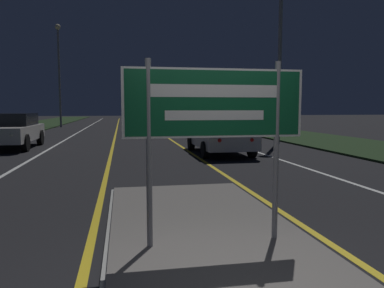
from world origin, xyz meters
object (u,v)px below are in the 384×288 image
(streetlight_left_far, at_px, (59,64))
(car_receding_2, at_px, (161,117))
(streetlight_right_near, at_px, (281,21))
(highway_sign, at_px, (215,112))
(car_receding_1, at_px, (177,122))
(car_approaching_0, at_px, (14,130))
(car_receding_0, at_px, (220,134))

(streetlight_left_far, bearing_deg, car_receding_2, 17.10)
(streetlight_right_near, xyz_separation_m, car_receding_2, (-3.69, 21.25, -5.20))
(highway_sign, bearing_deg, car_receding_2, 85.28)
(highway_sign, bearing_deg, car_receding_1, 82.90)
(highway_sign, height_order, car_approaching_0, highway_sign)
(highway_sign, relative_size, car_receding_1, 0.49)
(streetlight_left_far, height_order, car_receding_2, streetlight_left_far)
(streetlight_left_far, xyz_separation_m, car_receding_1, (9.22, -10.31, -4.94))
(streetlight_left_far, bearing_deg, car_receding_1, -48.21)
(streetlight_right_near, bearing_deg, car_approaching_0, 179.91)
(car_receding_0, distance_m, car_receding_1, 11.55)
(highway_sign, bearing_deg, car_receding_0, 74.77)
(car_receding_2, xyz_separation_m, car_approaching_0, (-8.60, -21.23, 0.05))
(car_receding_0, height_order, car_approaching_0, car_approaching_0)
(streetlight_left_far, distance_m, streetlight_right_near, 22.55)
(highway_sign, height_order, car_receding_1, highway_sign)
(highway_sign, bearing_deg, car_approaching_0, 113.84)
(streetlight_left_far, relative_size, car_approaching_0, 2.01)
(streetlight_left_far, relative_size, car_receding_0, 2.10)
(highway_sign, relative_size, streetlight_left_far, 0.24)
(car_receding_1, bearing_deg, car_receding_0, -90.18)
(streetlight_right_near, height_order, car_receding_0, streetlight_right_near)
(car_approaching_0, bearing_deg, car_receding_1, 43.70)
(car_receding_1, bearing_deg, car_approaching_0, -136.30)
(streetlight_left_far, height_order, streetlight_right_near, streetlight_left_far)
(streetlight_left_far, distance_m, car_receding_2, 11.04)
(car_receding_1, distance_m, car_approaching_0, 11.60)
(highway_sign, relative_size, car_receding_2, 0.49)
(streetlight_left_far, xyz_separation_m, car_approaching_0, (0.83, -18.33, -4.91))
(streetlight_left_far, bearing_deg, car_approaching_0, -87.41)
(highway_sign, height_order, streetlight_right_near, streetlight_right_near)
(streetlight_left_far, distance_m, car_receding_0, 24.23)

